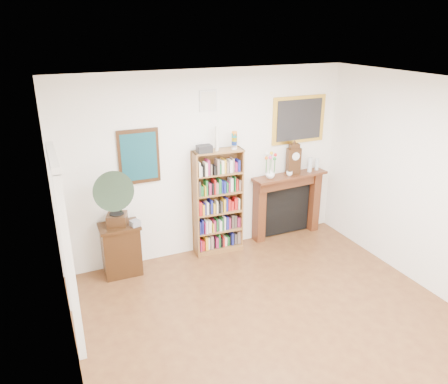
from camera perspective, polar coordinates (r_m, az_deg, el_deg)
name	(u,v)px	position (r m, az deg, el deg)	size (l,w,h in m)	color
room	(301,232)	(4.52, 9.98, -5.13)	(4.51, 5.01, 2.81)	#552D1A
door_casing	(64,235)	(5.00, -20.21, -5.27)	(0.08, 1.02, 2.17)	white
teal_poster	(139,157)	(6.20, -11.05, 4.56)	(0.58, 0.04, 0.78)	black
small_picture	(208,101)	(6.35, -2.07, 11.81)	(0.26, 0.04, 0.30)	white
gilt_painting	(299,120)	(7.13, 9.76, 9.29)	(0.95, 0.04, 0.75)	gold
bookshelf	(218,197)	(6.64, -0.75, -0.60)	(0.78, 0.32, 1.89)	brown
side_cabinet	(121,249)	(6.42, -13.28, -7.30)	(0.56, 0.41, 0.76)	black
fireplace	(287,199)	(7.35, 8.20, -0.95)	(1.31, 0.38, 1.10)	#461D10
gramophone	(117,196)	(5.96, -13.85, -0.45)	(0.71, 0.79, 0.86)	black
cd_stack	(135,223)	(6.17, -11.55, -4.01)	(0.12, 0.12, 0.08)	#A3A3AF
mantel_clock	(294,160)	(7.11, 9.07, 4.19)	(0.23, 0.14, 0.50)	black
flower_vase	(270,174)	(6.91, 6.05, 2.42)	(0.15, 0.15, 0.15)	white
teacup	(289,173)	(7.08, 8.54, 2.42)	(0.10, 0.10, 0.08)	white
bottle_left	(310,165)	(7.31, 11.15, 3.53)	(0.07, 0.07, 0.24)	silver
bottle_right	(317,164)	(7.43, 12.05, 3.58)	(0.06, 0.06, 0.20)	silver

